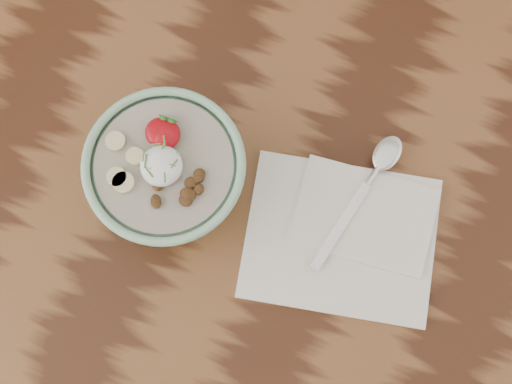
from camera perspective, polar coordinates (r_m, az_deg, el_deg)
table at (r=98.03cm, az=5.33°, el=-2.03°), size 160.00×90.00×75.00cm
breakfast_bowl at (r=83.60cm, az=-7.09°, el=1.49°), size 18.46×18.46×12.18cm
napkin at (r=87.84cm, az=7.16°, el=-3.30°), size 26.26×22.87×1.41cm
spoon at (r=88.79cm, az=9.56°, el=1.66°), size 6.06×19.64×1.03cm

